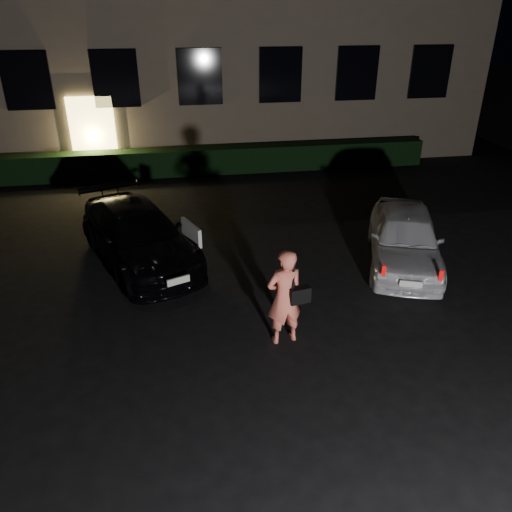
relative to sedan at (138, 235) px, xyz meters
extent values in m
plane|color=black|center=(1.90, -4.37, -0.61)|extent=(80.00, 80.00, 0.00)
cube|color=#FFDF72|center=(-1.60, 6.57, 0.64)|extent=(1.40, 0.10, 2.50)
cube|color=black|center=(-3.30, 6.57, 2.39)|extent=(1.40, 0.10, 1.70)
cube|color=black|center=(-0.70, 6.57, 2.39)|extent=(1.40, 0.10, 1.70)
cube|color=black|center=(1.90, 6.57, 2.39)|extent=(1.40, 0.10, 1.70)
cube|color=black|center=(4.50, 6.57, 2.39)|extent=(1.40, 0.10, 1.70)
cube|color=black|center=(7.10, 6.57, 2.39)|extent=(1.40, 0.10, 1.70)
cube|color=black|center=(9.70, 6.57, 2.39)|extent=(1.40, 0.10, 1.70)
cube|color=black|center=(1.90, 6.13, -0.18)|extent=(15.00, 0.70, 0.85)
imported|color=black|center=(0.00, 0.00, 0.00)|extent=(3.12, 4.51, 1.21)
cube|color=white|center=(1.13, -0.38, 0.14)|extent=(0.39, 0.83, 0.40)
cube|color=silver|center=(0.79, -2.01, -0.08)|extent=(0.43, 0.20, 0.14)
imported|color=white|center=(5.63, -1.09, 0.00)|extent=(2.60, 3.87, 1.22)
cube|color=red|center=(4.56, -2.52, 0.06)|extent=(0.09, 0.07, 0.20)
cube|color=red|center=(5.51, -2.87, 0.06)|extent=(0.09, 0.07, 0.20)
cube|color=silver|center=(5.02, -2.74, -0.14)|extent=(0.39, 0.18, 0.12)
imported|color=#F8715E|center=(2.48, -3.41, 0.24)|extent=(0.68, 0.52, 1.69)
cube|color=black|center=(2.70, -3.48, 0.30)|extent=(0.37, 0.22, 0.27)
cube|color=black|center=(2.59, -3.46, 0.68)|extent=(0.05, 0.06, 0.53)
camera|label=1|loc=(0.87, -10.10, 4.47)|focal=35.00mm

